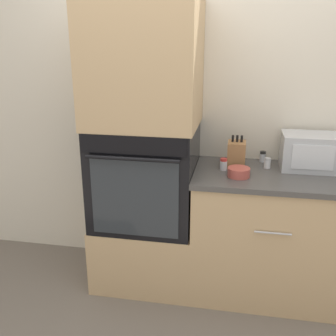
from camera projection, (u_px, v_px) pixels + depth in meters
name	position (u px, v px, depth m)	size (l,w,h in m)	color
ground_plane	(189.00, 307.00, 2.65)	(12.00, 12.00, 0.00)	#6B6056
wall_back	(203.00, 106.00, 2.84)	(8.00, 0.05, 2.50)	beige
oven_cabinet_base	(147.00, 249.00, 2.91)	(0.71, 0.60, 0.47)	tan
wall_oven	(145.00, 175.00, 2.72)	(0.69, 0.64, 0.70)	black
oven_cabinet_upper	(143.00, 64.00, 2.49)	(0.71, 0.60, 0.80)	tan
counter_unit	(268.00, 234.00, 2.70)	(1.02, 0.63, 0.88)	tan
microwave	(314.00, 152.00, 2.61)	(0.42, 0.27, 0.24)	#B2B5BA
knife_block	(236.00, 154.00, 2.66)	(0.12, 0.14, 0.22)	olive
bowl	(239.00, 172.00, 2.49)	(0.14, 0.14, 0.06)	#B24C42
condiment_jar_near	(267.00, 163.00, 2.65)	(0.04, 0.04, 0.07)	silver
condiment_jar_mid	(224.00, 164.00, 2.61)	(0.05, 0.05, 0.08)	silver
condiment_jar_far	(263.00, 157.00, 2.79)	(0.04, 0.04, 0.07)	silver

